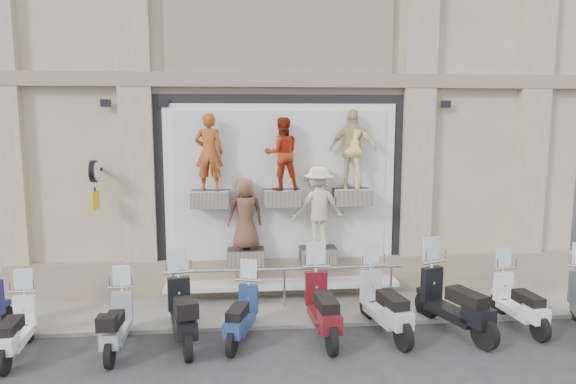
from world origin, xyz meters
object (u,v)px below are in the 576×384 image
scooter_b (15,318)px  scooter_c (116,313)px  clock_sign_bracket (95,178)px  scooter_g (385,293)px  scooter_e (241,305)px  guard_rail (284,289)px  scooter_d (182,300)px  scooter_i (520,292)px  scooter_h (455,289)px  scooter_f (323,294)px

scooter_b → scooter_c: scooter_b is taller
clock_sign_bracket → scooter_g: (5.67, -1.85, -1.99)m
scooter_e → scooter_g: bearing=16.9°
clock_sign_bracket → scooter_g: 6.29m
guard_rail → scooter_c: scooter_c is taller
guard_rail → scooter_b: 5.03m
scooter_d → scooter_i: scooter_d is taller
clock_sign_bracket → scooter_c: 3.11m
scooter_g → scooter_h: 1.32m
scooter_c → scooter_h: size_ratio=0.80×
scooter_g → scooter_h: size_ratio=0.94×
guard_rail → scooter_h: size_ratio=2.39×
scooter_b → scooter_e: (3.80, 0.29, -0.00)m
scooter_b → scooter_h: scooter_h is taller
guard_rail → clock_sign_bracket: bearing=173.2°
scooter_c → scooter_h: scooter_h is taller
scooter_h → scooter_i: 1.38m
scooter_d → scooter_e: (1.05, -0.01, -0.11)m
scooter_i → scooter_b: bearing=177.3°
clock_sign_bracket → scooter_b: clock_sign_bracket is taller
scooter_c → scooter_h: bearing=0.4°
scooter_e → scooter_g: (2.68, 0.07, 0.12)m
scooter_f → scooter_i: scooter_f is taller
guard_rail → scooter_b: scooter_b is taller
scooter_e → scooter_g: 2.68m
scooter_e → scooter_i: bearing=16.9°
clock_sign_bracket → scooter_c: size_ratio=0.60×
scooter_d → scooter_h: scooter_h is taller
scooter_b → scooter_d: (2.75, 0.30, 0.11)m
scooter_c → scooter_h: (6.15, 0.20, 0.17)m
clock_sign_bracket → scooter_d: (1.94, -1.91, -1.99)m
clock_sign_bracket → scooter_e: bearing=-32.7°
scooter_i → guard_rail: bearing=158.2°
clock_sign_bracket → scooter_i: (8.35, -1.78, -2.08)m
scooter_g → scooter_b: bearing=172.2°
scooter_f → scooter_h: bearing=-4.2°
clock_sign_bracket → scooter_f: size_ratio=0.50×
scooter_c → scooter_g: scooter_g is taller
scooter_b → scooter_h: (7.79, 0.28, 0.17)m
guard_rail → scooter_e: bearing=-121.9°
scooter_e → scooter_h: size_ratio=0.81×
guard_rail → scooter_f: 1.58m
scooter_e → scooter_g: size_ratio=0.85×
scooter_h → scooter_e: bearing=160.0°
guard_rail → scooter_e: (-0.91, -1.45, 0.23)m
scooter_e → scooter_i: size_ratio=0.96×
scooter_c → scooter_d: size_ratio=0.86×
scooter_c → scooter_h: 6.15m
scooter_e → scooter_h: 3.99m
scooter_c → scooter_i: scooter_i is taller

